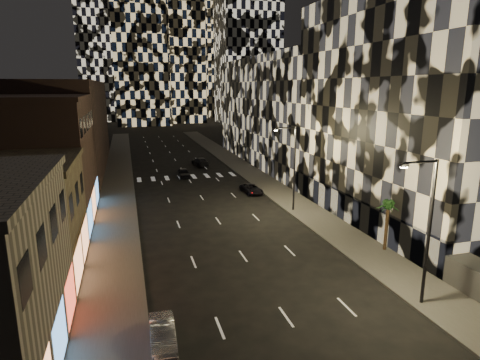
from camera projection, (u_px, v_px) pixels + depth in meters
sidewalk_left at (118, 181)px, 57.40m from camera, size 4.00×120.00×0.15m
sidewalk_right at (251, 173)px, 62.72m from camera, size 4.00×120.00×0.15m
curb_left at (133, 180)px, 57.96m from camera, size 0.20×120.00×0.15m
curb_right at (238, 173)px, 62.16m from camera, size 0.20×120.00×0.15m
retail_tan at (2, 224)px, 27.48m from camera, size 10.00×10.00×8.00m
retail_brown at (36, 163)px, 38.73m from camera, size 10.00×15.00×12.00m
retail_filler_left at (69, 127)px, 63.33m from camera, size 10.00×40.00×14.00m
midrise_right at (427, 110)px, 39.01m from camera, size 16.00×25.00×22.00m
midrise_base at (351, 209)px, 39.12m from camera, size 0.60×25.00×3.00m
midrise_filler_right at (294, 111)px, 69.91m from camera, size 16.00×40.00×18.00m
streetlight_near at (427, 223)px, 23.62m from camera, size 2.55×0.25×9.00m
streetlight_far at (292, 163)px, 42.35m from camera, size 2.55×0.25×9.00m
car_silver_parked at (163, 334)px, 20.90m from camera, size 1.38×3.74×1.22m
car_dark_midlane at (184, 173)px, 59.48m from camera, size 1.64×3.98×1.35m
car_dark_oncoming at (200, 162)px, 68.32m from camera, size 2.57×5.09×1.42m
car_dark_rightlane at (251, 189)px, 50.63m from camera, size 2.26×4.36×1.18m
palm_tree at (388, 209)px, 32.17m from camera, size 2.11×2.15×4.21m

